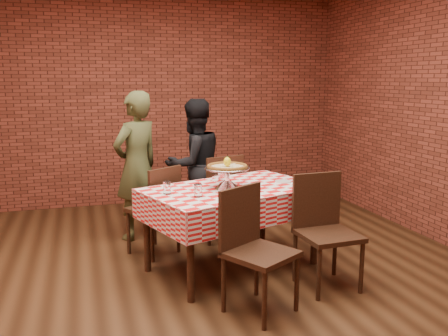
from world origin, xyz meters
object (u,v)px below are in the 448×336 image
Objects in this scene: diner_olive at (137,166)px; water_glass_left at (198,190)px; chair_near_left at (261,252)px; chair_far_left at (153,210)px; pizza at (227,167)px; condiment_caddy at (219,173)px; diner_black at (194,165)px; water_glass_right at (167,188)px; chair_near_right at (329,233)px; table at (232,228)px; chair_far_right at (215,196)px; pizza_stand at (227,178)px.

water_glass_left is at bearing 70.09° from diner_olive.
diner_olive is at bearing 104.08° from water_glass_left.
chair_near_left reaches higher than chair_far_left.
diner_olive is at bearing 120.54° from pizza.
condiment_caddy is 0.10× the size of diner_olive.
condiment_caddy is 0.97m from diner_black.
water_glass_right is 1.39m from chair_near_right.
diner_black reaches higher than pizza.
table is 14.21× the size of water_glass_right.
pizza is (-0.05, -0.01, 0.57)m from table.
chair_near_left is (0.32, -0.62, -0.35)m from water_glass_left.
pizza is at bearing 59.44° from chair_near_left.
diner_olive is 0.68m from diner_black.
diner_black reaches higher than chair_far_left.
chair_near_left reaches higher than table.
chair_near_left is (0.55, -0.79, -0.35)m from water_glass_right.
diner_olive is (-0.66, 1.99, 0.33)m from chair_near_left.
chair_near_right is at bearing 89.61° from diner_black.
pizza is 3.39× the size of water_glass_right.
pizza is at bearing 134.97° from chair_near_right.
chair_near_left is 0.58× the size of diner_olive.
pizza is 0.97m from chair_far_left.
diner_black is at bearing -164.46° from chair_far_left.
water_glass_left is 0.11× the size of chair_near_left.
pizza is 0.39× the size of chair_far_right.
diner_olive reaches higher than diner_black.
pizza_stand reaches higher than chair_near_left.
condiment_caddy is (0.02, 0.31, -0.11)m from pizza.
diner_black reaches higher than chair_near_left.
diner_black is at bearing 89.96° from pizza.
chair_near_right is at bearing -10.97° from chair_near_left.
water_glass_left is 0.78m from chair_near_left.
chair_near_right is at bearing 94.56° from chair_far_right.
chair_far_left is at bearing 6.22° from chair_far_right.
table is at bearing 15.00° from pizza_stand.
condiment_caddy is 1.20m from chair_near_right.
pizza_stand is 0.44× the size of chair_near_right.
diner_olive reaches higher than water_glass_right.
chair_near_right is 2.23m from diner_olive.
diner_black is at bearing 65.87° from condiment_caddy.
pizza is 1.29m from diner_black.
diner_black is (-0.05, 1.26, 0.37)m from table.
water_glass_left is at bearing -146.45° from table.
water_glass_right is 1.45m from diner_black.
water_glass_right is (-0.55, -0.06, -0.04)m from pizza_stand.
pizza is 3.39× the size of water_glass_left.
pizza_stand is 0.99m from chair_near_right.
chair_far_right reaches higher than condiment_caddy.
chair_far_right is at bearing 84.45° from table.
water_glass_left is (-0.32, -0.24, -0.04)m from pizza_stand.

